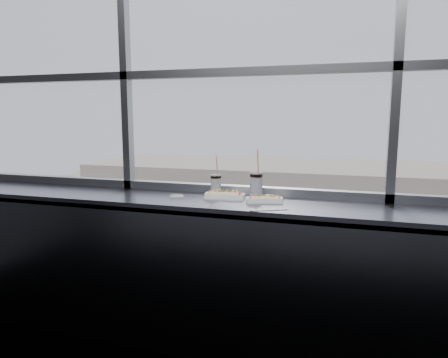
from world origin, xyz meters
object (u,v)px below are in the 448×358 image
(car_far_a, at_px, (195,272))
(tree_center, at_px, (365,243))
(car_near_b, at_px, (204,335))
(hotdog_tray_right, at_px, (264,199))
(car_near_a, at_px, (101,316))
(tree_left, at_px, (208,229))
(soda_cup_right, at_px, (256,184))
(pedestrian_c, at_px, (426,273))
(wrapper, at_px, (177,196))
(car_far_b, at_px, (392,297))
(soda_cup_left, at_px, (216,184))
(loose_straw, at_px, (269,210))
(pedestrian_b, at_px, (344,268))
(hotdog_tray_left, at_px, (225,195))
(car_near_c, at_px, (285,348))

(car_far_a, bearing_deg, tree_center, -79.44)
(car_near_b, bearing_deg, car_far_a, 28.33)
(hotdog_tray_right, relative_size, car_near_a, 0.04)
(car_near_b, xyz_separation_m, tree_left, (-3.93, 12.00, 2.34))
(hotdog_tray_right, distance_m, soda_cup_right, 0.17)
(pedestrian_c, height_order, tree_left, tree_left)
(wrapper, height_order, car_near_a, wrapper)
(car_far_b, relative_size, car_far_a, 0.94)
(tree_center, bearing_deg, car_near_b, -125.58)
(soda_cup_left, height_order, wrapper, soda_cup_left)
(soda_cup_left, distance_m, soda_cup_right, 0.30)
(loose_straw, height_order, pedestrian_b, loose_straw)
(tree_left, bearing_deg, hotdog_tray_left, -70.32)
(car_far_a, height_order, tree_left, tree_left)
(car_near_a, bearing_deg, car_far_b, -67.28)
(soda_cup_right, height_order, car_near_c, soda_cup_right)
(pedestrian_c, xyz_separation_m, tree_left, (-17.09, -1.06, 2.28))
(loose_straw, relative_size, car_far_b, 0.04)
(car_near_a, bearing_deg, car_near_c, -92.86)
(wrapper, distance_m, car_near_a, 23.17)
(soda_cup_left, height_order, tree_left, soda_cup_left)
(car_near_c, distance_m, car_far_b, 9.90)
(car_far_a, bearing_deg, soda_cup_left, -165.72)
(loose_straw, bearing_deg, soda_cup_right, 86.93)
(soda_cup_left, height_order, car_near_b, soda_cup_left)
(car_near_a, relative_size, tree_left, 1.30)
(car_near_a, bearing_deg, pedestrian_b, -50.66)
(soda_cup_right, distance_m, car_near_a, 23.40)
(wrapper, xyz_separation_m, tree_left, (-9.76, 28.29, -8.77))
(loose_straw, distance_m, car_near_a, 23.69)
(loose_straw, distance_m, car_far_a, 28.72)
(hotdog_tray_left, distance_m, pedestrian_b, 30.73)
(hotdog_tray_left, bearing_deg, pedestrian_b, 84.09)
(car_near_b, bearing_deg, car_far_b, -48.07)
(hotdog_tray_right, height_order, pedestrian_b, hotdog_tray_right)
(car_near_b, xyz_separation_m, car_far_a, (-3.62, 8.00, 0.08))
(hotdog_tray_left, distance_m, car_far_a, 28.38)
(pedestrian_b, relative_size, tree_center, 0.40)
(hotdog_tray_right, bearing_deg, wrapper, 167.40)
(soda_cup_left, height_order, tree_center, soda_cup_left)
(loose_straw, bearing_deg, car_far_b, 53.81)
(soda_cup_left, bearing_deg, wrapper, -150.21)
(soda_cup_right, xyz_separation_m, car_far_a, (-9.99, 24.14, -11.12))
(pedestrian_b, relative_size, tree_left, 0.39)
(pedestrian_c, bearing_deg, tree_center, 103.09)
(loose_straw, bearing_deg, car_near_b, 84.08)
(pedestrian_b, bearing_deg, car_near_a, 42.20)
(car_far_a, bearing_deg, car_far_b, -97.59)
(soda_cup_left, relative_size, pedestrian_b, 0.16)
(soda_cup_right, xyz_separation_m, car_near_a, (-12.82, 16.14, -11.07))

